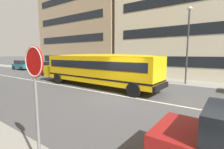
{
  "coord_description": "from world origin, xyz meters",
  "views": [
    {
      "loc": [
        5.19,
        -8.74,
        2.72
      ],
      "look_at": [
        -1.44,
        0.74,
        1.24
      ],
      "focal_mm": 25.78,
      "sensor_mm": 36.0,
      "label": 1
    }
  ],
  "objects_px": {
    "parked_car_dark_blue_far_corner": "(53,68)",
    "stop_sign_post": "(35,76)",
    "parked_car_teal_by_lamppost": "(22,65)",
    "school_bus": "(96,67)",
    "street_lamp": "(188,36)"
  },
  "relations": [
    {
      "from": "parked_car_teal_by_lamppost",
      "to": "stop_sign_post",
      "type": "distance_m",
      "value": 28.28
    },
    {
      "from": "school_bus",
      "to": "parked_car_teal_by_lamppost",
      "type": "relative_size",
      "value": 3.13
    },
    {
      "from": "parked_car_dark_blue_far_corner",
      "to": "stop_sign_post",
      "type": "height_order",
      "value": "stop_sign_post"
    },
    {
      "from": "parked_car_teal_by_lamppost",
      "to": "street_lamp",
      "type": "height_order",
      "value": "street_lamp"
    },
    {
      "from": "school_bus",
      "to": "stop_sign_post",
      "type": "height_order",
      "value": "stop_sign_post"
    },
    {
      "from": "school_bus",
      "to": "parked_car_teal_by_lamppost",
      "type": "bearing_deg",
      "value": -8.69
    },
    {
      "from": "school_bus",
      "to": "stop_sign_post",
      "type": "distance_m",
      "value": 9.9
    },
    {
      "from": "stop_sign_post",
      "to": "parked_car_teal_by_lamppost",
      "type": "bearing_deg",
      "value": 154.75
    },
    {
      "from": "parked_car_teal_by_lamppost",
      "to": "stop_sign_post",
      "type": "height_order",
      "value": "stop_sign_post"
    },
    {
      "from": "parked_car_dark_blue_far_corner",
      "to": "parked_car_teal_by_lamppost",
      "type": "xyz_separation_m",
      "value": [
        -9.3,
        0.37,
        0.0
      ]
    },
    {
      "from": "parked_car_teal_by_lamppost",
      "to": "school_bus",
      "type": "bearing_deg",
      "value": -11.52
    },
    {
      "from": "parked_car_teal_by_lamppost",
      "to": "stop_sign_post",
      "type": "xyz_separation_m",
      "value": [
        25.55,
        -12.05,
        1.39
      ]
    },
    {
      "from": "street_lamp",
      "to": "stop_sign_post",
      "type": "bearing_deg",
      "value": -92.5
    },
    {
      "from": "stop_sign_post",
      "to": "street_lamp",
      "type": "relative_size",
      "value": 0.43
    },
    {
      "from": "school_bus",
      "to": "street_lamp",
      "type": "xyz_separation_m",
      "value": [
        5.93,
        5.56,
        2.69
      ]
    }
  ]
}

